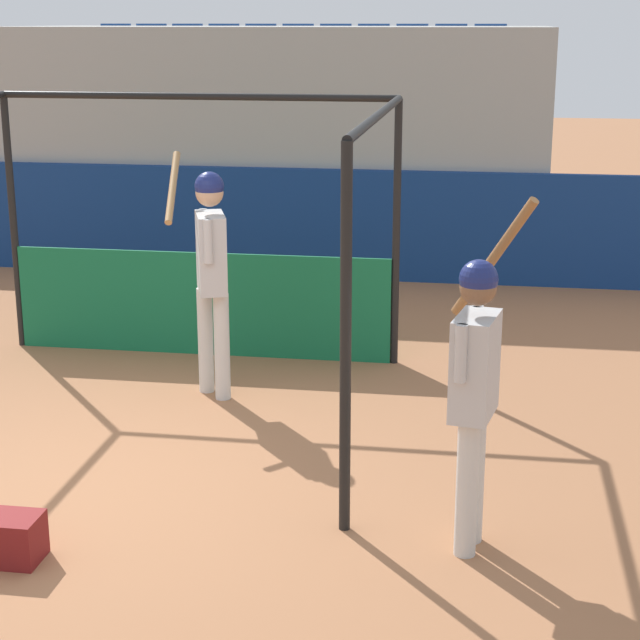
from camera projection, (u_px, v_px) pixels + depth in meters
ground_plane at (52, 494)px, 7.18m from camera, size 60.00×60.00×0.00m
outfield_wall at (256, 222)px, 13.15m from camera, size 24.00×0.12×1.34m
bleacher_section at (281, 140)px, 14.51m from camera, size 7.05×3.20×3.02m
batting_cage at (180, 258)px, 9.29m from camera, size 3.72×3.48×2.44m
player_batter at (210, 260)px, 8.77m from camera, size 0.62×0.80×2.00m
player_waiting at (475, 378)px, 6.17m from camera, size 0.51×0.80×2.11m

